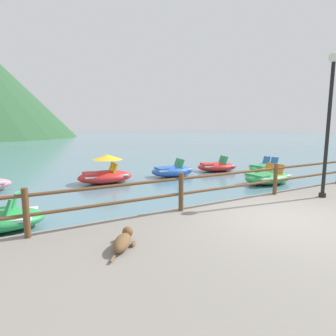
% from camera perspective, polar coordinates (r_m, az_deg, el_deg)
% --- Properties ---
extents(ground_plane, '(200.00, 200.00, 0.00)m').
position_cam_1_polar(ground_plane, '(44.44, -22.70, 4.74)').
color(ground_plane, slate).
extents(dock_railing, '(23.92, 0.12, 0.95)m').
position_cam_1_polar(dock_railing, '(7.82, 13.34, -2.70)').
color(dock_railing, brown).
rests_on(dock_railing, promenade_dock).
extents(lamp_post, '(0.28, 0.28, 4.09)m').
position_cam_1_polar(lamp_post, '(9.19, 30.32, 9.90)').
color(lamp_post, black).
rests_on(lamp_post, promenade_dock).
extents(dog_resting, '(0.71, 0.89, 0.26)m').
position_cam_1_polar(dog_resting, '(4.97, -9.21, -14.58)').
color(dog_resting, brown).
rests_on(dog_resting, promenade_dock).
extents(pedal_boat_2, '(2.46, 1.54, 1.25)m').
position_cam_1_polar(pedal_boat_2, '(12.42, -12.79, -1.10)').
color(pedal_boat_2, red).
rests_on(pedal_boat_2, ground).
extents(pedal_boat_3, '(2.50, 1.83, 0.84)m').
position_cam_1_polar(pedal_boat_3, '(15.60, 10.04, 0.32)').
color(pedal_boat_3, red).
rests_on(pedal_boat_3, ground).
extents(pedal_boat_4, '(2.39, 1.37, 0.85)m').
position_cam_1_polar(pedal_boat_4, '(12.78, 19.89, -1.83)').
color(pedal_boat_4, green).
rests_on(pedal_boat_4, ground).
extents(pedal_boat_5, '(2.47, 1.48, 0.81)m').
position_cam_1_polar(pedal_boat_5, '(15.95, 19.55, 0.07)').
color(pedal_boat_5, green).
rests_on(pedal_boat_5, ground).
extents(pedal_boat_6, '(2.32, 1.38, 0.87)m').
position_cam_1_polar(pedal_boat_6, '(13.73, 0.94, -0.57)').
color(pedal_boat_6, blue).
rests_on(pedal_boat_6, ground).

